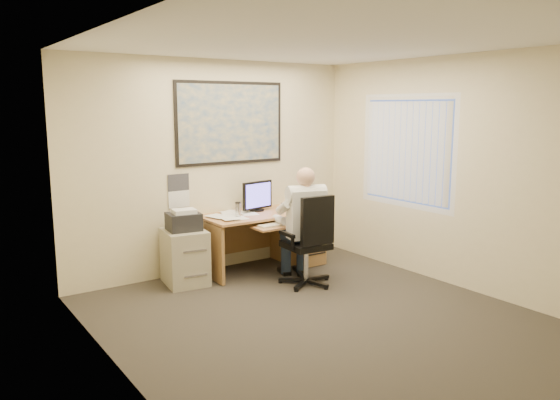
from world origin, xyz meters
TOP-DOWN VIEW (x-y plane):
  - room_shell at (0.00, 0.00)m, footprint 4.00×4.50m
  - desk at (0.81, 1.90)m, footprint 1.60×0.97m
  - world_map at (0.24, 2.23)m, footprint 1.56×0.03m
  - wall_calendar at (-0.51, 2.24)m, footprint 0.28×0.01m
  - window_blinds at (1.97, 0.80)m, footprint 0.06×1.40m
  - filing_cabinet at (-0.62, 1.90)m, footprint 0.54×0.62m
  - office_chair at (0.57, 0.99)m, footprint 0.70×0.70m
  - person at (0.56, 1.08)m, footprint 0.79×0.97m

SIDE VIEW (x-z plane):
  - office_chair at x=0.57m, z-range -0.23..0.87m
  - filing_cabinet at x=-0.62m, z-range -0.07..0.85m
  - desk at x=0.81m, z-range -0.12..1.01m
  - person at x=0.56m, z-range 0.00..1.41m
  - wall_calendar at x=-0.51m, z-range 0.87..1.29m
  - room_shell at x=0.00m, z-range 0.00..2.70m
  - window_blinds at x=1.97m, z-range 0.90..2.20m
  - world_map at x=0.24m, z-range 1.37..2.43m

